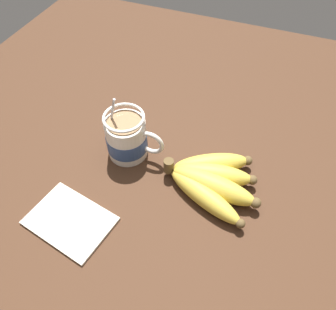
{
  "coord_description": "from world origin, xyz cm",
  "views": [
    {
      "loc": [
        19.01,
        -42.77,
        56.07
      ],
      "look_at": [
        4.23,
        -4.74,
        7.3
      ],
      "focal_mm": 35.0,
      "sensor_mm": 36.0,
      "label": 1
    }
  ],
  "objects": [
    {
      "name": "coffee_mug",
      "position": [
        -5.2,
        -3.47,
        7.24
      ],
      "size": [
        12.89,
        8.42,
        14.31
      ],
      "color": "white",
      "rests_on": "table"
    },
    {
      "name": "napkin",
      "position": [
        -7.98,
        -22.3,
        3.01
      ],
      "size": [
        16.52,
        12.98,
        0.6
      ],
      "color": "beige",
      "rests_on": "table"
    },
    {
      "name": "table",
      "position": [
        0.0,
        0.0,
        1.35
      ],
      "size": [
        118.33,
        118.33,
        2.71
      ],
      "color": "#422819",
      "rests_on": "ground"
    },
    {
      "name": "banana_bunch",
      "position": [
        13.44,
        -5.61,
        4.85
      ],
      "size": [
        19.62,
        17.92,
        4.51
      ],
      "color": "brown",
      "rests_on": "table"
    }
  ]
}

